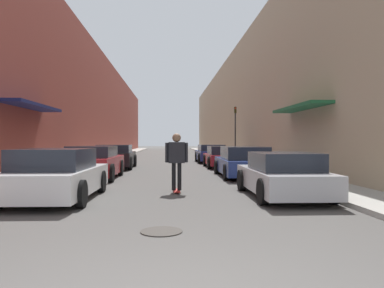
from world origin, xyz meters
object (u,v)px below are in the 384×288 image
(parked_car_right_2, at_px, (223,157))
(parked_car_left_1, at_px, (94,163))
(parked_car_right_1, at_px, (243,162))
(skateboarder, at_px, (177,156))
(manhole_cover, at_px, (161,231))
(parked_car_left_0, at_px, (56,175))
(parked_car_right_0, at_px, (282,175))
(parked_car_left_2, at_px, (115,157))
(parked_car_right_3, at_px, (211,154))
(traffic_light, at_px, (235,127))

(parked_car_right_2, bearing_deg, parked_car_left_1, -135.31)
(parked_car_right_1, xyz_separation_m, skateboarder, (-2.91, -4.67, 0.46))
(parked_car_right_1, distance_m, manhole_cover, 9.91)
(parked_car_left_0, bearing_deg, parked_car_right_1, 43.81)
(parked_car_left_1, distance_m, parked_car_right_0, 7.93)
(skateboarder, bearing_deg, parked_car_left_0, -160.37)
(parked_car_left_2, relative_size, parked_car_right_1, 0.88)
(parked_car_right_0, relative_size, parked_car_right_1, 0.89)
(parked_car_right_3, xyz_separation_m, skateboarder, (-2.72, -15.19, 0.45))
(parked_car_left_2, distance_m, parked_car_right_3, 7.93)
(parked_car_right_0, height_order, manhole_cover, parked_car_right_0)
(parked_car_left_2, xyz_separation_m, skateboarder, (3.18, -9.89, 0.42))
(parked_car_left_1, xyz_separation_m, parked_car_right_0, (6.04, -5.13, -0.06))
(parked_car_left_1, xyz_separation_m, parked_car_right_3, (5.93, 11.04, -0.03))
(parked_car_left_2, bearing_deg, traffic_light, 38.57)
(parked_car_right_0, bearing_deg, parked_car_right_3, 90.40)
(parked_car_right_1, xyz_separation_m, manhole_cover, (-3.26, -9.34, -0.60))
(skateboarder, bearing_deg, parked_car_left_1, 127.69)
(parked_car_right_0, distance_m, parked_car_right_2, 11.10)
(parked_car_right_0, relative_size, parked_car_right_3, 0.94)
(parked_car_left_2, bearing_deg, parked_car_right_0, -61.04)
(parked_car_left_1, distance_m, parked_car_right_2, 8.49)
(parked_car_left_1, xyz_separation_m, skateboarder, (3.21, -4.15, 0.42))
(parked_car_right_0, xyz_separation_m, traffic_light, (1.78, 17.08, 1.90))
(parked_car_left_1, distance_m, skateboarder, 5.26)
(parked_car_left_1, bearing_deg, traffic_light, 56.79)
(parked_car_left_0, distance_m, parked_car_left_2, 11.00)
(parked_car_left_0, xyz_separation_m, parked_car_right_2, (5.94, 11.23, -0.04))
(parked_car_right_0, bearing_deg, manhole_cover, -130.80)
(parked_car_right_0, distance_m, skateboarder, 3.04)
(parked_car_left_2, relative_size, parked_car_right_0, 0.99)
(parked_car_right_0, relative_size, manhole_cover, 5.97)
(parked_car_right_2, distance_m, traffic_light, 6.52)
(parked_car_right_3, distance_m, traffic_light, 2.81)
(parked_car_left_0, height_order, skateboarder, skateboarder)
(parked_car_right_3, relative_size, skateboarder, 2.57)
(parked_car_left_0, distance_m, skateboarder, 3.34)
(parked_car_left_2, bearing_deg, skateboarder, -72.20)
(parked_car_right_2, height_order, parked_car_right_3, parked_car_right_3)
(parked_car_left_0, relative_size, parked_car_right_1, 0.89)
(parked_car_right_2, relative_size, traffic_light, 1.02)
(parked_car_right_0, xyz_separation_m, parked_car_right_3, (-0.11, 16.17, 0.03))
(parked_car_right_0, bearing_deg, parked_car_left_0, -178.72)
(parked_car_left_1, relative_size, parked_car_right_3, 0.98)
(traffic_light, bearing_deg, skateboarder, -106.00)
(manhole_cover, distance_m, traffic_light, 21.50)
(parked_car_left_1, height_order, parked_car_right_3, parked_car_left_1)
(parked_car_left_0, relative_size, parked_car_right_2, 1.06)
(parked_car_left_2, distance_m, manhole_cover, 14.84)
(parked_car_right_1, relative_size, parked_car_right_3, 1.06)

